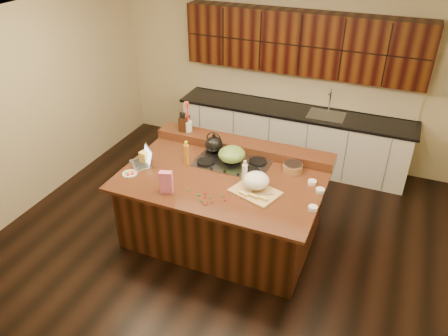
% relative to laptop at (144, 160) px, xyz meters
% --- Properties ---
extents(room, '(5.52, 5.02, 2.72)m').
position_rel_laptop_xyz_m(room, '(1.01, 0.13, 0.37)').
color(room, black).
rests_on(room, ground).
extents(island, '(2.40, 1.60, 0.92)m').
position_rel_laptop_xyz_m(island, '(1.01, 0.13, -0.51)').
color(island, black).
rests_on(island, ground).
extents(back_ledge, '(2.40, 0.30, 0.12)m').
position_rel_laptop_xyz_m(back_ledge, '(1.01, 0.83, 0.00)').
color(back_ledge, black).
rests_on(back_ledge, island).
extents(cooktop, '(0.92, 0.52, 0.05)m').
position_rel_laptop_xyz_m(cooktop, '(1.01, 0.43, -0.04)').
color(cooktop, gray).
rests_on(cooktop, island).
extents(back_counter, '(3.70, 0.66, 2.40)m').
position_rel_laptop_xyz_m(back_counter, '(1.31, 2.35, 0.01)').
color(back_counter, silver).
rests_on(back_counter, ground).
extents(kettle, '(0.24, 0.24, 0.21)m').
position_rel_laptop_xyz_m(kettle, '(0.71, 0.56, 0.09)').
color(kettle, black).
rests_on(kettle, cooktop).
extents(green_bowl, '(0.42, 0.42, 0.19)m').
position_rel_laptop_xyz_m(green_bowl, '(1.01, 0.43, 0.08)').
color(green_bowl, olive).
rests_on(green_bowl, cooktop).
extents(laptop, '(0.39, 0.38, 0.21)m').
position_rel_laptop_xyz_m(laptop, '(0.00, 0.00, 0.00)').
color(laptop, '#B7B7BC').
rests_on(laptop, island).
extents(oil_bottle, '(0.08, 0.08, 0.27)m').
position_rel_laptop_xyz_m(oil_bottle, '(0.50, 0.20, 0.08)').
color(oil_bottle, '#BD7921').
rests_on(oil_bottle, island).
extents(vinegar_bottle, '(0.08, 0.08, 0.25)m').
position_rel_laptop_xyz_m(vinegar_bottle, '(1.31, 0.08, 0.07)').
color(vinegar_bottle, silver).
rests_on(vinegar_bottle, island).
extents(wooden_tray, '(0.61, 0.52, 0.21)m').
position_rel_laptop_xyz_m(wooden_tray, '(1.48, -0.00, 0.04)').
color(wooden_tray, tan).
rests_on(wooden_tray, island).
extents(ramekin_a, '(0.13, 0.13, 0.04)m').
position_rel_laptop_xyz_m(ramekin_a, '(2.16, -0.13, -0.03)').
color(ramekin_a, white).
rests_on(ramekin_a, island).
extents(ramekin_b, '(0.12, 0.12, 0.04)m').
position_rel_laptop_xyz_m(ramekin_b, '(2.16, 0.23, -0.03)').
color(ramekin_b, white).
rests_on(ramekin_b, island).
extents(ramekin_c, '(0.11, 0.11, 0.04)m').
position_rel_laptop_xyz_m(ramekin_c, '(2.04, 0.37, -0.03)').
color(ramekin_c, white).
rests_on(ramekin_c, island).
extents(strainer_bowl, '(0.27, 0.27, 0.09)m').
position_rel_laptop_xyz_m(strainer_bowl, '(1.75, 0.56, -0.01)').
color(strainer_bowl, '#996B3F').
rests_on(strainer_bowl, island).
extents(kitchen_timer, '(0.09, 0.09, 0.07)m').
position_rel_laptop_xyz_m(kitchen_timer, '(1.43, -0.08, -0.02)').
color(kitchen_timer, silver).
rests_on(kitchen_timer, island).
extents(pink_bag, '(0.16, 0.11, 0.27)m').
position_rel_laptop_xyz_m(pink_bag, '(0.57, -0.43, 0.08)').
color(pink_bag, '#D7658E').
rests_on(pink_bag, island).
extents(candy_plate, '(0.21, 0.21, 0.01)m').
position_rel_laptop_xyz_m(candy_plate, '(-0.03, -0.27, -0.05)').
color(candy_plate, white).
rests_on(candy_plate, island).
extents(package_box, '(0.13, 0.10, 0.15)m').
position_rel_laptop_xyz_m(package_box, '(-0.01, 0.02, 0.02)').
color(package_box, '#F5D556').
rests_on(package_box, island).
extents(utensil_crock, '(0.14, 0.14, 0.14)m').
position_rel_laptop_xyz_m(utensil_crock, '(0.20, 0.83, 0.13)').
color(utensil_crock, white).
rests_on(utensil_crock, back_ledge).
extents(knife_block, '(0.10, 0.17, 0.20)m').
position_rel_laptop_xyz_m(knife_block, '(0.15, 0.83, 0.16)').
color(knife_block, black).
rests_on(knife_block, back_ledge).
extents(gumdrop_0, '(0.02, 0.02, 0.02)m').
position_rel_laptop_xyz_m(gumdrop_0, '(1.12, -0.43, -0.05)').
color(gumdrop_0, red).
rests_on(gumdrop_0, island).
extents(gumdrop_1, '(0.02, 0.02, 0.02)m').
position_rel_laptop_xyz_m(gumdrop_1, '(1.08, -0.47, -0.05)').
color(gumdrop_1, '#198C26').
rests_on(gumdrop_1, island).
extents(gumdrop_2, '(0.02, 0.02, 0.02)m').
position_rel_laptop_xyz_m(gumdrop_2, '(1.07, -0.49, -0.05)').
color(gumdrop_2, red).
rests_on(gumdrop_2, island).
extents(gumdrop_3, '(0.02, 0.02, 0.02)m').
position_rel_laptop_xyz_m(gumdrop_3, '(1.01, -0.44, -0.05)').
color(gumdrop_3, '#198C26').
rests_on(gumdrop_3, island).
extents(gumdrop_4, '(0.02, 0.02, 0.02)m').
position_rel_laptop_xyz_m(gumdrop_4, '(1.07, -0.44, -0.05)').
color(gumdrop_4, red).
rests_on(gumdrop_4, island).
extents(gumdrop_5, '(0.02, 0.02, 0.02)m').
position_rel_laptop_xyz_m(gumdrop_5, '(1.07, -0.35, -0.05)').
color(gumdrop_5, '#198C26').
rests_on(gumdrop_5, island).
extents(gumdrop_6, '(0.02, 0.02, 0.02)m').
position_rel_laptop_xyz_m(gumdrop_6, '(1.05, -0.48, -0.05)').
color(gumdrop_6, red).
rests_on(gumdrop_6, island).
extents(gumdrop_7, '(0.02, 0.02, 0.02)m').
position_rel_laptop_xyz_m(gumdrop_7, '(0.92, -0.36, -0.05)').
color(gumdrop_7, '#198C26').
rests_on(gumdrop_7, island).
extents(gumdrop_8, '(0.02, 0.02, 0.02)m').
position_rel_laptop_xyz_m(gumdrop_8, '(1.01, -0.37, -0.05)').
color(gumdrop_8, red).
rests_on(gumdrop_8, island).
extents(gumdrop_9, '(0.02, 0.02, 0.02)m').
position_rel_laptop_xyz_m(gumdrop_9, '(0.94, -0.35, -0.05)').
color(gumdrop_9, '#198C26').
rests_on(gumdrop_9, island).
extents(gumdrop_10, '(0.02, 0.02, 0.02)m').
position_rel_laptop_xyz_m(gumdrop_10, '(0.98, -0.30, -0.05)').
color(gumdrop_10, red).
rests_on(gumdrop_10, island).
extents(gumdrop_11, '(0.02, 0.02, 0.02)m').
position_rel_laptop_xyz_m(gumdrop_11, '(1.17, -0.27, -0.05)').
color(gumdrop_11, '#198C26').
rests_on(gumdrop_11, island).
extents(gumdrop_12, '(0.02, 0.02, 0.02)m').
position_rel_laptop_xyz_m(gumdrop_12, '(1.23, -0.34, -0.05)').
color(gumdrop_12, red).
rests_on(gumdrop_12, island).
extents(gumdrop_13, '(0.02, 0.02, 0.02)m').
position_rel_laptop_xyz_m(gumdrop_13, '(0.77, -0.31, -0.05)').
color(gumdrop_13, '#198C26').
rests_on(gumdrop_13, island).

